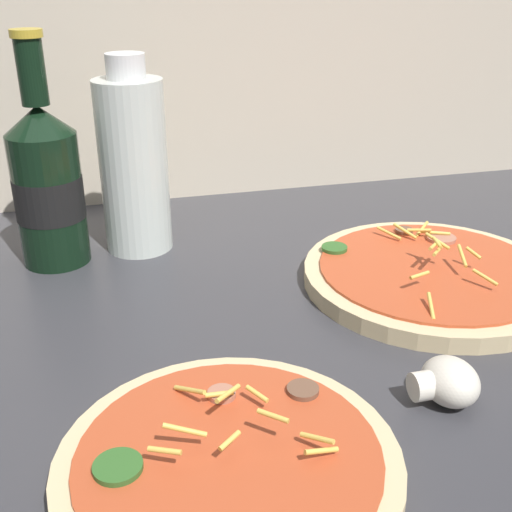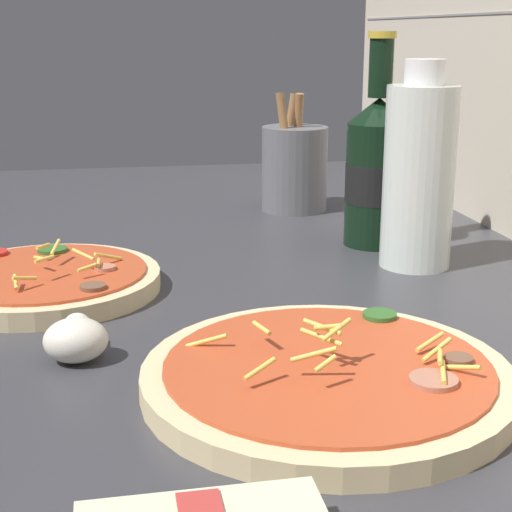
{
  "view_description": "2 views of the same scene",
  "coord_description": "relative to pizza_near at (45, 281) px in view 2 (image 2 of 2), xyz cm",
  "views": [
    {
      "loc": [
        -12.09,
        -43.21,
        34.02
      ],
      "look_at": [
        1.76,
        10.31,
        8.38
      ],
      "focal_mm": 45.0,
      "sensor_mm": 36.0,
      "label": 1
    },
    {
      "loc": [
        71.97,
        -3.27,
        27.75
      ],
      "look_at": [
        -3.42,
        10.03,
        5.76
      ],
      "focal_mm": 55.0,
      "sensor_mm": 36.0,
      "label": 2
    }
  ],
  "objects": [
    {
      "name": "utensil_crock",
      "position": [
        -32.4,
        32.92,
        5.2
      ],
      "size": [
        9.5,
        9.5,
        17.1
      ],
      "color": "slate",
      "rests_on": "counter_slab"
    },
    {
      "name": "pizza_near",
      "position": [
        0.0,
        0.0,
        0.0
      ],
      "size": [
        23.04,
        23.04,
        4.43
      ],
      "color": "beige",
      "rests_on": "counter_slab"
    },
    {
      "name": "counter_slab",
      "position": [
        5.68,
        11.13,
        -2.32
      ],
      "size": [
        160.0,
        90.0,
        2.5
      ],
      "color": "#38383D",
      "rests_on": "ground"
    },
    {
      "name": "oil_bottle",
      "position": [
        -2.21,
        39.93,
        9.26
      ],
      "size": [
        7.78,
        7.78,
        22.48
      ],
      "color": "silver",
      "rests_on": "counter_slab"
    },
    {
      "name": "pizza_far",
      "position": [
        26.92,
        22.12,
        -0.06
      ],
      "size": [
        27.17,
        27.17,
        5.41
      ],
      "color": "beige",
      "rests_on": "counter_slab"
    },
    {
      "name": "mushroom_left",
      "position": [
        18.18,
        3.84,
        0.71
      ],
      "size": [
        5.35,
        5.1,
        3.57
      ],
      "color": "white",
      "rests_on": "counter_slab"
    },
    {
      "name": "beer_bottle",
      "position": [
        -11.74,
        38.38,
        8.18
      ],
      "size": [
        7.54,
        7.54,
        25.28
      ],
      "color": "black",
      "rests_on": "counter_slab"
    }
  ]
}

